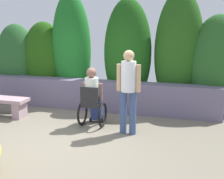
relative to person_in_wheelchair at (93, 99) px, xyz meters
name	(u,v)px	position (x,y,z in m)	size (l,w,h in m)	color
ground_plane	(59,141)	(-0.35, -1.00, -0.62)	(10.59, 10.59, 0.00)	#706858
stone_retaining_wall	(95,95)	(-0.35, 1.18, -0.22)	(6.42, 0.42, 0.80)	slate
hedge_backdrop	(109,57)	(-0.12, 1.76, 0.74)	(7.12, 1.02, 3.15)	#265727
person_in_wheelchair	(93,99)	(0.00, 0.00, 0.00)	(0.53, 0.66, 1.33)	black
person_standing_companion	(128,87)	(0.86, -0.26, 0.38)	(0.49, 0.30, 1.74)	#3A4F7B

